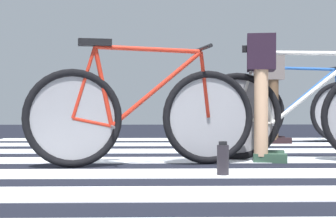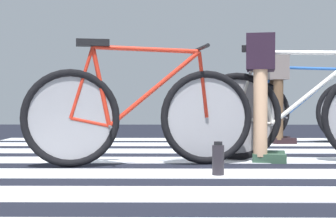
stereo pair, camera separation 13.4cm
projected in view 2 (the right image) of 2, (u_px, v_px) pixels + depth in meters
The scene contains 8 objects.
ground at pixel (221, 168), 3.67m from camera, with size 18.00×14.00×0.02m.
crosswalk_markings at pixel (224, 166), 3.71m from camera, with size 5.45×5.77×0.00m.
bicycle_1_of_3 at pixel (140, 114), 3.73m from camera, with size 1.71×0.56×0.93m.
bicycle_2_of_3 at pixel (301, 113), 4.00m from camera, with size 1.72×0.54×0.93m.
cyclist_2_of_3 at pixel (261, 80), 4.05m from camera, with size 0.37×0.44×1.01m.
bicycle_3_of_3 at pixel (302, 110), 5.82m from camera, with size 1.74×0.52×0.93m.
cyclist_3_of_3 at pixel (276, 87), 5.80m from camera, with size 0.32×0.42×1.01m.
water_bottle at pixel (218, 159), 3.24m from camera, with size 0.08×0.08×0.22m.
Camera 2 is at (-0.35, -3.66, 0.49)m, focal length 53.73 mm.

